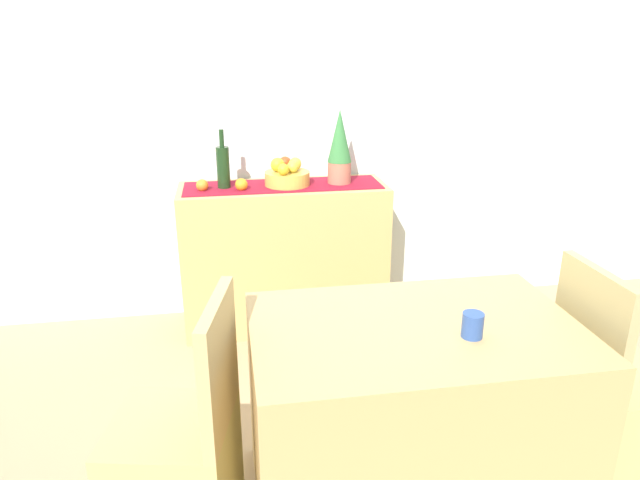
{
  "coord_description": "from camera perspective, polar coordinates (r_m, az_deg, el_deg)",
  "views": [
    {
      "loc": [
        -0.46,
        -2.24,
        1.67
      ],
      "look_at": [
        -0.03,
        0.34,
        0.73
      ],
      "focal_mm": 32.2,
      "sensor_mm": 36.0,
      "label": 1
    }
  ],
  "objects": [
    {
      "name": "ground_plane",
      "position": [
        2.84,
        1.79,
        -16.59
      ],
      "size": [
        6.4,
        6.4,
        0.02
      ],
      "primitive_type": "cube",
      "color": "tan",
      "rests_on": "ground"
    },
    {
      "name": "table_runner",
      "position": [
        3.28,
        -3.7,
        5.43
      ],
      "size": [
        1.11,
        0.32,
        0.01
      ],
      "primitive_type": "cube",
      "color": "maroon",
      "rests_on": "sideboard_console"
    },
    {
      "name": "apple_right",
      "position": [
        3.23,
        -2.74,
        7.26
      ],
      "size": [
        0.07,
        0.07,
        0.07
      ],
      "primitive_type": "sphere",
      "color": "gold",
      "rests_on": "fruit_bowl"
    },
    {
      "name": "apple_left",
      "position": [
        3.26,
        -4.24,
        7.47
      ],
      "size": [
        0.08,
        0.08,
        0.08
      ],
      "primitive_type": "sphere",
      "color": "gold",
      "rests_on": "fruit_bowl"
    },
    {
      "name": "chair_near_window",
      "position": [
        2.18,
        -13.84,
        -21.07
      ],
      "size": [
        0.47,
        0.47,
        0.9
      ],
      "color": "tan",
      "rests_on": "ground"
    },
    {
      "name": "fruit_bowl",
      "position": [
        3.27,
        -3.28,
        6.14
      ],
      "size": [
        0.25,
        0.25,
        0.08
      ],
      "primitive_type": "cylinder",
      "color": "gold",
      "rests_on": "table_runner"
    },
    {
      "name": "orange_loose_end",
      "position": [
        3.22,
        -11.63,
        5.35
      ],
      "size": [
        0.07,
        0.07,
        0.07
      ],
      "primitive_type": "sphere",
      "color": "orange",
      "rests_on": "sideboard_console"
    },
    {
      "name": "wine_bottle",
      "position": [
        3.24,
        -9.6,
        7.22
      ],
      "size": [
        0.07,
        0.07,
        0.33
      ],
      "color": "#193417",
      "rests_on": "sideboard_console"
    },
    {
      "name": "apple_rear",
      "position": [
        3.17,
        -3.67,
        7.01
      ],
      "size": [
        0.06,
        0.06,
        0.06
      ],
      "primitive_type": "sphere",
      "color": "gold",
      "rests_on": "fruit_bowl"
    },
    {
      "name": "apple_front",
      "position": [
        3.34,
        -3.49,
        7.7
      ],
      "size": [
        0.07,
        0.07,
        0.07
      ],
      "primitive_type": "sphere",
      "color": "#A93C1A",
      "rests_on": "fruit_bowl"
    },
    {
      "name": "apple_center",
      "position": [
        3.3,
        -2.49,
        7.59
      ],
      "size": [
        0.07,
        0.07,
        0.07
      ],
      "primitive_type": "sphere",
      "color": "gold",
      "rests_on": "fruit_bowl"
    },
    {
      "name": "sideboard_console",
      "position": [
        3.41,
        -3.54,
        -1.64
      ],
      "size": [
        1.18,
        0.42,
        0.86
      ],
      "primitive_type": "cube",
      "color": "tan",
      "rests_on": "ground"
    },
    {
      "name": "room_wall_rear",
      "position": [
        3.47,
        -1.88,
        14.4
      ],
      "size": [
        6.4,
        0.06,
        2.7
      ],
      "primitive_type": "cube",
      "color": "silver",
      "rests_on": "ground"
    },
    {
      "name": "coffee_cup",
      "position": [
        1.95,
        14.92,
        -8.18
      ],
      "size": [
        0.07,
        0.07,
        0.08
      ],
      "primitive_type": "cylinder",
      "color": "#2C4C92",
      "rests_on": "dining_table"
    },
    {
      "name": "dining_table",
      "position": [
        2.2,
        8.96,
        -16.94
      ],
      "size": [
        1.12,
        0.73,
        0.74
      ],
      "primitive_type": "cube",
      "color": "tan",
      "rests_on": "ground"
    },
    {
      "name": "orange_loose_mid",
      "position": [
        3.19,
        -7.82,
        5.48
      ],
      "size": [
        0.07,
        0.07,
        0.07
      ],
      "primitive_type": "sphere",
      "color": "orange",
      "rests_on": "sideboard_console"
    },
    {
      "name": "potted_plant",
      "position": [
        3.28,
        1.96,
        9.24
      ],
      "size": [
        0.14,
        0.14,
        0.42
      ],
      "color": "#B26851",
      "rests_on": "sideboard_console"
    },
    {
      "name": "chair_by_corner",
      "position": [
        2.61,
        27.03,
        -15.4
      ],
      "size": [
        0.41,
        0.41,
        0.9
      ],
      "color": "tan",
      "rests_on": "ground"
    }
  ]
}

